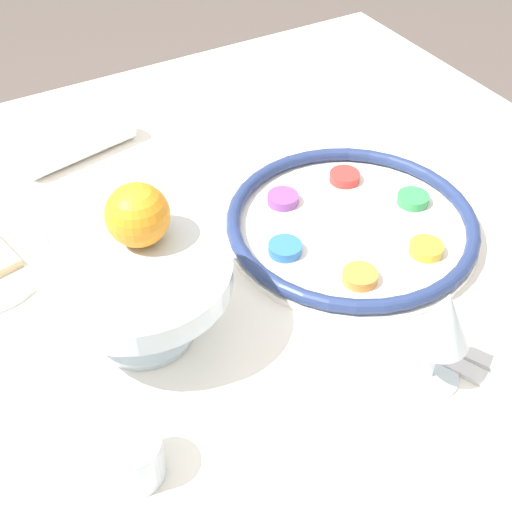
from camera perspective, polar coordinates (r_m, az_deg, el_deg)
The scene contains 10 objects.
ground_plane at distance 1.62m, azimuth -1.67°, elevation -19.71°, with size 8.00×8.00×0.00m, color #564C47.
dining_table at distance 1.29m, azimuth -2.01°, elevation -11.49°, with size 1.23×1.04×0.78m.
seder_plate at distance 1.01m, azimuth 7.65°, elevation 2.57°, with size 0.35×0.35×0.03m.
wine_glass at distance 0.78m, azimuth 14.73°, elevation -5.12°, with size 0.07×0.07×0.13m.
fruit_stand at distance 0.82m, azimuth -9.44°, elevation -1.84°, with size 0.22×0.22×0.11m.
orange_fruit at distance 0.81m, azimuth -9.46°, elevation 3.26°, with size 0.07×0.07×0.07m.
napkin_roll at distance 1.18m, azimuth -13.96°, elevation 8.70°, with size 0.19×0.09×0.05m.
cup_near at distance 0.74m, azimuth -9.78°, elevation -15.61°, with size 0.06×0.06×0.06m.
fork_left at distance 0.88m, azimuth 19.48°, elevation -8.69°, with size 0.09×0.17×0.01m.
fork_right at distance 0.86m, azimuth 18.08°, elevation -9.54°, with size 0.09×0.17×0.01m.
Camera 1 is at (0.34, 0.69, 1.43)m, focal length 50.00 mm.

